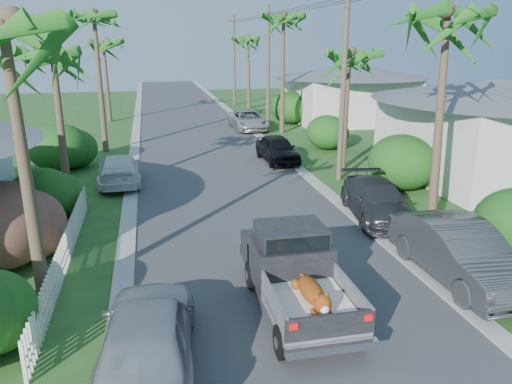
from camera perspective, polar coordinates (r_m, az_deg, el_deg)
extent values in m
plane|color=#294C1C|center=(11.73, 6.69, -17.22)|extent=(120.00, 120.00, 0.00)
cube|color=#38383A|center=(34.91, -6.53, 6.08)|extent=(8.00, 100.00, 0.02)
cube|color=#A5A39E|center=(34.77, -13.63, 5.70)|extent=(0.60, 100.00, 0.06)
cube|color=#A5A39E|center=(35.57, 0.42, 6.43)|extent=(0.60, 100.00, 0.06)
cylinder|color=black|center=(11.16, 3.12, -16.74)|extent=(0.28, 0.76, 0.76)
cylinder|color=black|center=(11.66, 11.52, -15.46)|extent=(0.28, 0.76, 0.76)
cylinder|color=black|center=(13.90, -0.42, -9.45)|extent=(0.28, 0.76, 0.76)
cylinder|color=black|center=(14.30, 6.34, -8.76)|extent=(0.28, 0.76, 0.76)
cube|color=gray|center=(11.77, 6.40, -13.48)|extent=(1.90, 2.40, 0.24)
cube|color=gray|center=(11.35, 1.95, -12.40)|extent=(0.06, 2.40, 0.55)
cube|color=gray|center=(11.89, 10.76, -11.28)|extent=(0.06, 2.40, 0.55)
cube|color=black|center=(10.65, 8.50, -14.89)|extent=(1.92, 0.08, 0.52)
cube|color=silver|center=(10.76, 8.71, -17.27)|extent=(1.98, 0.18, 0.18)
cube|color=red|center=(10.32, 4.32, -15.08)|extent=(0.18, 0.05, 0.14)
cube|color=red|center=(10.83, 12.71, -13.82)|extent=(0.18, 0.05, 0.14)
cube|color=black|center=(13.14, 3.91, -7.89)|extent=(1.94, 1.65, 1.10)
cube|color=black|center=(12.85, 3.98, -4.94)|extent=(1.70, 1.35, 0.55)
cube|color=black|center=(12.26, 4.84, -6.21)|extent=(1.60, 0.05, 0.45)
cube|color=black|center=(14.30, 2.52, -6.38)|extent=(1.94, 1.20, 0.80)
cube|color=white|center=(11.67, 6.43, -12.64)|extent=(1.70, 2.10, 0.16)
ellipsoid|color=orange|center=(11.61, 6.32, -11.12)|extent=(0.48, 1.25, 0.43)
sphere|color=orange|center=(10.95, 7.59, -12.53)|extent=(0.40, 0.40, 0.40)
ellipsoid|color=white|center=(11.66, 6.31, -11.55)|extent=(0.32, 0.86, 0.18)
imported|color=#323437|center=(15.23, 22.18, -6.42)|extent=(1.84, 5.14, 1.69)
imported|color=#282A2D|center=(19.53, 13.65, -0.96)|extent=(2.63, 5.08, 1.41)
imported|color=black|center=(27.92, 2.46, 4.92)|extent=(1.89, 4.32, 1.45)
imported|color=#ADB1B4|center=(38.21, -0.88, 8.22)|extent=(2.47, 5.22, 1.44)
imported|color=#A2A3A9|center=(10.75, -12.29, -15.83)|extent=(2.33, 4.93, 1.63)
imported|color=silver|center=(24.44, -15.36, 2.48)|extent=(2.10, 4.82, 1.38)
cone|color=brown|center=(12.85, -24.80, 1.57)|extent=(0.36, 0.71, 7.01)
cone|color=brown|center=(21.70, -21.40, 6.65)|extent=(0.36, 0.61, 6.21)
cone|color=brown|center=(31.35, -17.39, 11.57)|extent=(0.36, 0.36, 8.00)
cone|color=brown|center=(43.38, -16.69, 11.94)|extent=(0.36, 0.75, 6.51)
cone|color=brown|center=(18.14, 20.16, 7.03)|extent=(0.36, 0.73, 7.51)
cone|color=brown|center=(26.33, 10.20, 8.96)|extent=(0.36, 0.54, 6.01)
cone|color=brown|center=(36.48, 3.08, 13.12)|extent=(0.36, 0.36, 8.20)
cone|color=brown|center=(50.20, -0.87, 13.41)|extent=(0.36, 0.63, 6.81)
ellipsoid|color=#A61740|center=(16.65, -27.15, -3.41)|extent=(3.00, 3.30, 2.60)
ellipsoid|color=#134414|center=(20.35, -23.25, -0.30)|extent=(2.40, 2.64, 2.00)
ellipsoid|color=#134414|center=(28.06, -21.61, 4.79)|extent=(3.20, 3.52, 2.40)
ellipsoid|color=#134414|center=(23.60, 16.32, 3.29)|extent=(3.00, 3.30, 2.50)
ellipsoid|color=#134414|center=(31.56, 8.14, 6.78)|extent=(2.60, 2.86, 2.10)
ellipsoid|color=#134414|center=(41.07, 4.00, 9.61)|extent=(3.20, 3.52, 2.60)
cube|color=white|center=(16.07, -20.97, -6.38)|extent=(0.10, 11.00, 1.00)
cube|color=silver|center=(27.09, 25.23, 5.47)|extent=(8.00, 9.00, 3.80)
cone|color=#595B60|center=(26.78, 25.88, 10.49)|extent=(6.48, 6.48, 1.00)
cube|color=silver|center=(42.66, 10.59, 10.32)|extent=(9.00, 8.00, 3.60)
cone|color=#595B60|center=(42.46, 10.76, 13.40)|extent=(6.48, 6.48, 1.00)
cylinder|color=brown|center=(23.94, 9.95, 11.81)|extent=(0.26, 0.26, 9.00)
cylinder|color=brown|center=(38.24, 1.39, 13.92)|extent=(0.26, 0.26, 9.00)
cube|color=brown|center=(38.23, 1.43, 19.77)|extent=(1.60, 0.10, 0.10)
cylinder|color=brown|center=(52.93, -2.52, 14.77)|extent=(0.26, 0.26, 9.00)
cube|color=brown|center=(52.92, -2.58, 19.00)|extent=(1.60, 0.10, 0.10)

